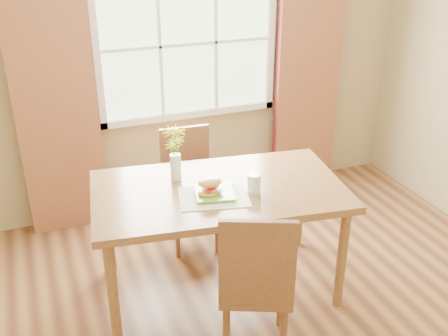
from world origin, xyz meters
TOP-DOWN VIEW (x-y plane):
  - room at (0.00, 0.00)m, footprint 4.24×3.84m
  - window at (0.00, 1.87)m, footprint 1.62×0.06m
  - curtain_left at (-1.15, 1.78)m, footprint 0.65×0.08m
  - curtain_right at (1.15, 1.78)m, footprint 0.65×0.08m
  - dining_table at (-0.24, 0.50)m, footprint 1.81×1.18m
  - chair_near at (-0.28, -0.20)m, footprint 0.57×0.57m
  - chair_far at (-0.23, 1.21)m, footprint 0.43×0.43m
  - placemat at (-0.32, 0.39)m, footprint 0.51×0.42m
  - plate at (-0.30, 0.41)m, footprint 0.30×0.30m
  - croissant_sandwich at (-0.34, 0.39)m, footprint 0.17×0.12m
  - water_glass at (-0.05, 0.36)m, footprint 0.09×0.09m
  - flower_vase at (-0.47, 0.73)m, footprint 0.16×0.16m

SIDE VIEW (x-z plane):
  - chair_far at x=-0.23m, z-range 0.05..1.02m
  - chair_near at x=-0.28m, z-range 0.05..1.08m
  - dining_table at x=-0.24m, z-range 0.33..1.16m
  - placemat at x=-0.32m, z-range 0.83..0.83m
  - plate at x=-0.30m, z-range 0.83..0.85m
  - water_glass at x=-0.05m, z-range 0.82..0.96m
  - croissant_sandwich at x=-0.34m, z-range 0.84..0.96m
  - flower_vase at x=-0.47m, z-range 0.87..1.26m
  - curtain_left at x=-1.15m, z-range 0.00..2.20m
  - curtain_right at x=1.15m, z-range 0.00..2.20m
  - room at x=0.00m, z-range -0.02..2.72m
  - window at x=0.00m, z-range 0.84..2.16m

